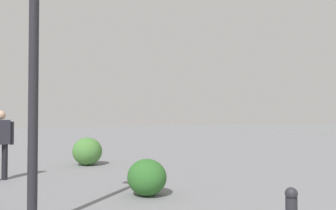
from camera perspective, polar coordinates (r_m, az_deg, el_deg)
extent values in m
cylinder|color=#232328|center=(5.38, -21.08, 1.46)|extent=(0.14, 0.14, 3.79)
cylinder|color=black|center=(9.68, -25.04, -8.32)|extent=(0.14, 0.14, 0.90)
cube|color=#2D2D38|center=(9.59, -25.58, -4.00)|extent=(0.30, 0.43, 0.60)
sphere|color=tan|center=(9.58, -25.55, -1.49)|extent=(0.22, 0.22, 0.22)
cylinder|color=#2D2D38|center=(9.65, -24.07, -4.18)|extent=(0.10, 0.10, 0.58)
sphere|color=#232328|center=(3.93, 19.43, -13.45)|extent=(0.13, 0.13, 0.13)
ellipsoid|color=#2D6628|center=(7.15, -3.46, -11.66)|extent=(0.86, 0.77, 0.73)
ellipsoid|color=#477F38|center=(11.54, -13.00, -7.36)|extent=(1.03, 0.92, 0.87)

